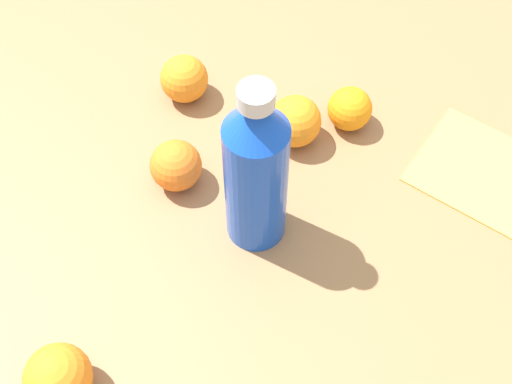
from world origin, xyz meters
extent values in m
plane|color=olive|center=(0.00, 0.00, 0.00)|extent=(2.40, 2.40, 0.00)
cylinder|color=blue|center=(-0.03, 0.04, 0.10)|extent=(0.08, 0.08, 0.20)
cone|color=blue|center=(-0.03, 0.04, 0.22)|extent=(0.08, 0.08, 0.04)
cylinder|color=#B2B7BF|center=(-0.03, 0.04, 0.25)|extent=(0.04, 0.04, 0.02)
sphere|color=orange|center=(-0.16, 0.07, 0.03)|extent=(0.07, 0.07, 0.07)
sphere|color=orange|center=(-0.15, -0.24, 0.04)|extent=(0.07, 0.07, 0.07)
sphere|color=orange|center=(-0.21, 0.21, 0.03)|extent=(0.07, 0.07, 0.07)
sphere|color=orange|center=(-0.03, 0.20, 0.04)|extent=(0.07, 0.07, 0.07)
sphere|color=orange|center=(0.03, 0.25, 0.03)|extent=(0.06, 0.06, 0.06)
cube|color=#E5B24C|center=(0.23, 0.23, 0.00)|extent=(0.21, 0.19, 0.01)
camera|label=1|loc=(0.13, -0.39, 0.76)|focal=47.97mm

